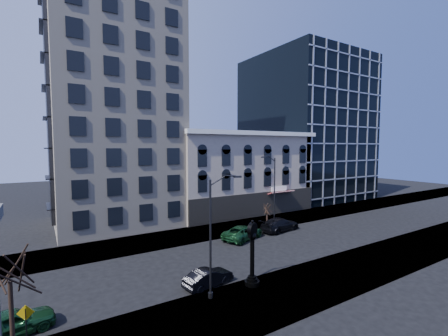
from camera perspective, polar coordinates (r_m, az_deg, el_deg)
ground at (r=29.26m, az=0.80°, el=-16.48°), size 160.00×160.00×0.00m
sidewalk_far at (r=35.90m, az=-6.22°, el=-12.47°), size 160.00×6.00×0.12m
sidewalk_near at (r=23.43m, az=12.17°, el=-21.88°), size 160.00×6.00×0.12m
cream_tower at (r=43.81m, az=-20.41°, el=15.76°), size 15.90×15.40×42.50m
victorian_row at (r=47.46m, az=2.77°, el=-1.08°), size 22.60×11.19×12.50m
glass_office at (r=64.27m, az=15.19°, el=7.28°), size 20.00×20.15×28.00m
street_clock at (r=22.91m, az=5.40°, el=-16.29°), size 1.10×1.10×4.85m
street_lamp_near at (r=20.01m, az=-0.89°, el=-6.77°), size 2.15×0.80×8.47m
street_lamp_far at (r=38.42m, az=8.89°, el=-0.74°), size 2.39×0.36×9.21m
bare_tree_near at (r=17.79m, az=-35.77°, el=-14.58°), size 3.63×3.63×6.22m
bare_tree_far at (r=39.13m, az=8.22°, el=-7.14°), size 1.99×1.99×3.41m
warning_sign at (r=19.14m, az=-33.56°, el=-22.96°), size 0.77×0.26×2.43m
car_near_a at (r=21.57m, az=-35.71°, el=-22.95°), size 4.68×2.71×1.50m
car_near_b at (r=23.54m, az=-2.99°, el=-20.09°), size 4.08×2.02×1.29m
car_far_a at (r=34.07m, az=3.61°, el=-12.15°), size 5.96×4.25×1.51m
car_far_b at (r=37.75m, az=10.59°, el=-10.51°), size 5.79×3.02×1.60m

